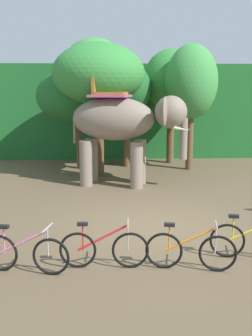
% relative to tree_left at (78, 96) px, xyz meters
% --- Properties ---
extents(ground_plane, '(80.00, 80.00, 0.00)m').
position_rel_tree_left_xyz_m(ground_plane, '(2.36, -7.72, -3.07)').
color(ground_plane, brown).
extents(foliage_hedge, '(36.00, 6.00, 4.54)m').
position_rel_tree_left_xyz_m(foliage_hedge, '(2.36, 5.21, -0.80)').
color(foliage_hedge, '#1E6028').
rests_on(foliage_hedge, ground).
extents(tree_left, '(3.48, 3.48, 4.27)m').
position_rel_tree_left_xyz_m(tree_left, '(0.00, 0.00, 0.00)').
color(tree_left, brown).
rests_on(tree_left, ground).
extents(tree_center, '(2.66, 2.66, 5.37)m').
position_rel_tree_left_xyz_m(tree_center, '(0.71, -0.58, 0.95)').
color(tree_center, brown).
rests_on(tree_center, ground).
extents(tree_right, '(3.47, 3.47, 5.08)m').
position_rel_tree_left_xyz_m(tree_right, '(0.90, -1.70, 0.83)').
color(tree_right, brown).
rests_on(tree_right, ground).
extents(tree_far_left, '(2.08, 2.08, 4.49)m').
position_rel_tree_left_xyz_m(tree_far_left, '(2.05, 0.29, 0.28)').
color(tree_far_left, brown).
rests_on(tree_far_left, ground).
extents(tree_far_right, '(2.52, 2.52, 5.12)m').
position_rel_tree_left_xyz_m(tree_far_right, '(4.10, 1.13, 0.63)').
color(tree_far_right, brown).
rests_on(tree_far_right, ground).
extents(tree_center_right, '(2.15, 2.15, 5.18)m').
position_rel_tree_left_xyz_m(tree_center_right, '(4.67, -0.50, 0.56)').
color(tree_center_right, brown).
rests_on(tree_center_right, ground).
extents(elephant, '(4.25, 2.49, 3.78)m').
position_rel_tree_left_xyz_m(elephant, '(1.74, -3.22, -0.87)').
color(elephant, gray).
rests_on(elephant, ground).
extents(bike_pink, '(1.68, 0.56, 0.92)m').
position_rel_tree_left_xyz_m(bike_pink, '(-0.33, -10.15, -2.68)').
color(bike_pink, black).
rests_on(bike_pink, ground).
extents(bike_red, '(1.71, 0.52, 0.92)m').
position_rel_tree_left_xyz_m(bike_red, '(1.13, -10.00, -2.68)').
color(bike_red, black).
rests_on(bike_red, ground).
extents(bike_orange, '(1.69, 0.52, 0.92)m').
position_rel_tree_left_xyz_m(bike_orange, '(2.75, -10.16, -2.68)').
color(bike_orange, black).
rests_on(bike_orange, ground).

